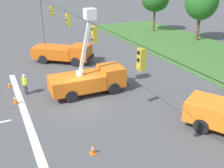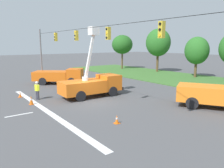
# 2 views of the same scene
# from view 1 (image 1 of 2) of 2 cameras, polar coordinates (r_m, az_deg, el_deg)

# --- Properties ---
(ground_plane) EXTENTS (200.00, 200.00, 0.00)m
(ground_plane) POSITION_cam_1_polar(r_m,az_deg,el_deg) (20.32, -6.26, -4.44)
(ground_plane) COLOR #4C4C4F
(lane_markings) EXTENTS (17.60, 15.25, 0.01)m
(lane_markings) POSITION_cam_1_polar(r_m,az_deg,el_deg) (19.50, -22.51, -7.56)
(lane_markings) COLOR silver
(lane_markings) RESTS_ON ground
(signal_gantry) EXTENTS (26.20, 0.33, 7.20)m
(signal_gantry) POSITION_cam_1_polar(r_m,az_deg,el_deg) (18.57, -6.83, 8.06)
(signal_gantry) COLOR slate
(signal_gantry) RESTS_ON ground
(tree_west) EXTENTS (4.85, 4.25, 8.09)m
(tree_west) POSITION_cam_1_polar(r_m,az_deg,el_deg) (39.70, 18.91, 16.66)
(tree_west) COLOR brown
(tree_west) RESTS_ON ground
(utility_truck_bucket_lift) EXTENTS (2.59, 6.40, 6.88)m
(utility_truck_bucket_lift) POSITION_cam_1_polar(r_m,az_deg,el_deg) (21.62, -4.96, 1.27)
(utility_truck_bucket_lift) COLOR orange
(utility_truck_bucket_lift) RESTS_ON ground
(utility_truck_support_far) EXTENTS (5.99, 6.63, 2.02)m
(utility_truck_support_far) POSITION_cam_1_polar(r_m,az_deg,el_deg) (29.67, -10.53, 6.79)
(utility_truck_support_far) COLOR orange
(utility_truck_support_far) RESTS_ON ground
(road_worker) EXTENTS (0.61, 0.37, 1.77)m
(road_worker) POSITION_cam_1_polar(r_m,az_deg,el_deg) (22.57, -18.45, 0.20)
(road_worker) COLOR #383842
(road_worker) RESTS_ON ground
(traffic_cone_foreground_left) EXTENTS (0.36, 0.36, 0.62)m
(traffic_cone_foreground_left) POSITION_cam_1_polar(r_m,az_deg,el_deg) (15.13, -4.20, -13.99)
(traffic_cone_foreground_left) COLOR orange
(traffic_cone_foreground_left) RESTS_ON ground
(traffic_cone_mid_left) EXTENTS (0.36, 0.36, 0.60)m
(traffic_cone_mid_left) POSITION_cam_1_polar(r_m,az_deg,el_deg) (24.60, -21.43, -0.12)
(traffic_cone_mid_left) COLOR orange
(traffic_cone_mid_left) RESTS_ON ground
(traffic_cone_near_bucket) EXTENTS (0.36, 0.36, 0.81)m
(traffic_cone_near_bucket) POSITION_cam_1_polar(r_m,az_deg,el_deg) (21.46, -20.33, -3.07)
(traffic_cone_near_bucket) COLOR orange
(traffic_cone_near_bucket) RESTS_ON ground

